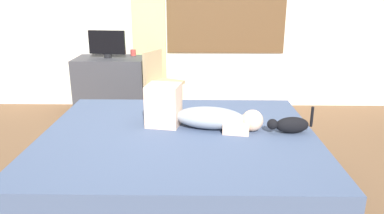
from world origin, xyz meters
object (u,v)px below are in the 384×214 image
bed (179,163)px  cup (133,53)px  desk (112,85)px  cat (290,125)px  person_lying (198,114)px  tv_monitor (107,44)px  chair_by_desk (160,79)px

bed → cup: cup is taller
desk → cat: bearing=-47.6°
cup → person_lying: bearing=-67.4°
cup → bed: bearing=-72.0°
person_lying → cat: (0.71, -0.12, -0.05)m
tv_monitor → cup: tv_monitor is taller
tv_monitor → cup: 0.37m
cat → chair_by_desk: bearing=123.3°
cat → chair_by_desk: size_ratio=0.42×
bed → desk: bearing=115.9°
bed → cup: (-0.72, 2.22, 0.53)m
desk → cup: size_ratio=10.94×
bed → cat: size_ratio=6.10×
desk → tv_monitor: tv_monitor is taller
person_lying → chair_by_desk: size_ratio=1.10×
tv_monitor → cup: size_ratio=5.83×
bed → tv_monitor: tv_monitor is taller
bed → cup: 2.39m
bed → chair_by_desk: chair_by_desk is taller
person_lying → tv_monitor: bearing=121.5°
chair_by_desk → cup: bearing=135.4°
cup → chair_by_desk: (0.39, -0.38, -0.27)m
bed → person_lying: size_ratio=2.31×
person_lying → chair_by_desk: (-0.48, 1.70, -0.12)m
person_lying → desk: (-1.14, 1.91, -0.25)m
tv_monitor → chair_by_desk: size_ratio=0.56×
cat → chair_by_desk: (-1.19, 1.82, -0.07)m
cat → tv_monitor: size_ratio=0.75×
person_lying → cup: (-0.87, 2.08, 0.16)m
cat → chair_by_desk: 2.18m
tv_monitor → person_lying: bearing=-58.5°
bed → desk: size_ratio=2.43×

